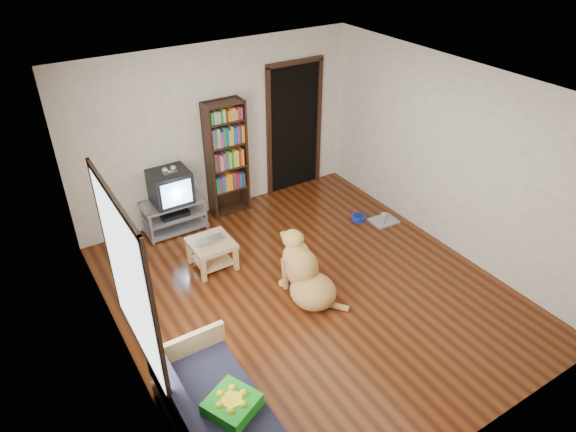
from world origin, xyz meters
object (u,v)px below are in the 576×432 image
tv_stand (174,214)px  coffee_table (212,249)px  dog_bowl (358,218)px  crt_tv (170,186)px  sofa (222,429)px  grey_rag (384,221)px  green_cushion (232,404)px  laptop (212,242)px  dog (305,275)px  bookshelf (226,153)px

tv_stand → coffee_table: (0.10, -1.11, 0.01)m
dog_bowl → crt_tv: bearing=153.2°
dog_bowl → sofa: 4.22m
grey_rag → green_cushion: bearing=-149.8°
green_cushion → laptop: (0.95, 2.47, -0.07)m
crt_tv → dog: (0.81, -2.30, -0.42)m
crt_tv → bookshelf: 0.99m
grey_rag → coffee_table: size_ratio=0.73×
tv_stand → crt_tv: crt_tv is taller
dog_bowl → dog: bearing=-148.4°
bookshelf → dog: bearing=-93.3°
dog_bowl → coffee_table: size_ratio=0.40×
green_cushion → grey_rag: bearing=5.0°
tv_stand → crt_tv: (0.00, 0.02, 0.47)m
green_cushion → tv_stand: green_cushion is taller
bookshelf → dog: size_ratio=1.73×
laptop → dog: dog is taller
laptop → crt_tv: 1.21m
laptop → sofa: sofa is taller
coffee_table → dog: bearing=-58.5°
sofa → coffee_table: (1.07, 2.52, 0.02)m
dog_bowl → coffee_table: (-2.40, 0.13, 0.24)m
grey_rag → dog_bowl: bearing=140.2°
green_cushion → sofa: (-0.12, -0.02, -0.23)m
green_cushion → tv_stand: 3.72m
green_cushion → bookshelf: bearing=38.9°
dog → bookshelf: bearing=86.7°
bookshelf → coffee_table: bookshelf is taller
grey_rag → coffee_table: (-2.70, 0.38, 0.27)m
green_cushion → laptop: green_cushion is taller
grey_rag → bookshelf: bookshelf is taller
laptop → crt_tv: size_ratio=0.62×
green_cushion → grey_rag: size_ratio=1.01×
grey_rag → sofa: bearing=-150.4°
laptop → tv_stand: tv_stand is taller
green_cushion → grey_rag: green_cushion is taller
dog_bowl → dog: (-1.69, -1.04, 0.28)m
bookshelf → dog: (-0.14, -2.37, -0.68)m
tv_stand → coffee_table: bearing=-85.1°
green_cushion → coffee_table: 2.68m
crt_tv → coffee_table: crt_tv is taller
sofa → dog: dog is taller
grey_rag → coffee_table: bearing=172.0°
green_cushion → dog_bowl: 4.13m
tv_stand → coffee_table: tv_stand is taller
laptop → coffee_table: bearing=90.4°
dog_bowl → green_cushion: bearing=-144.7°
crt_tv → dog: size_ratio=0.56×
laptop → tv_stand: 1.15m
crt_tv → grey_rag: bearing=-28.4°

